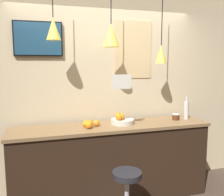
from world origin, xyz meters
TOP-DOWN VIEW (x-y plane):
  - back_wall at (0.00, 0.90)m, footprint 8.00×0.06m
  - service_counter at (0.00, 0.51)m, footprint 2.55×0.56m
  - bar_stool at (-0.02, -0.12)m, footprint 0.41×0.41m
  - fruit_bowl at (0.14, 0.55)m, footprint 0.30×0.30m
  - orange_pile at (-0.29, 0.51)m, footprint 0.21×0.21m
  - juice_bottle at (1.10, 0.55)m, footprint 0.07×0.07m
  - spread_jar at (0.94, 0.55)m, footprint 0.10×0.10m
  - pendant_lamp_left at (-0.69, 0.55)m, footprint 0.17×0.17m
  - pendant_lamp_middle at (0.00, 0.55)m, footprint 0.20×0.20m
  - pendant_lamp_right at (0.69, 0.55)m, footprint 0.15×0.15m
  - mounted_tv at (-0.86, 0.85)m, footprint 0.59×0.04m
  - hanging_menu_board at (0.06, 0.31)m, footprint 0.24×0.01m
  - wall_poster at (0.42, 0.87)m, footprint 0.55×0.01m

SIDE VIEW (x-z plane):
  - bar_stool at x=-0.02m, z-range 0.07..0.72m
  - service_counter at x=0.00m, z-range 0.00..0.99m
  - orange_pile at x=-0.29m, z-range 0.99..1.08m
  - spread_jar at x=0.94m, z-range 0.99..1.07m
  - fruit_bowl at x=0.14m, z-range 0.97..1.11m
  - juice_bottle at x=1.10m, z-range 0.97..1.28m
  - back_wall at x=0.00m, z-range 0.00..2.90m
  - hanging_menu_board at x=0.06m, z-range 1.47..1.64m
  - pendant_lamp_right at x=0.69m, z-range 1.39..2.41m
  - wall_poster at x=0.42m, z-range 1.56..2.36m
  - mounted_tv at x=-0.86m, z-range 1.86..2.29m
  - pendant_lamp_middle at x=0.00m, z-range 1.70..2.53m
  - pendant_lamp_left at x=-0.69m, z-range 1.79..2.55m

